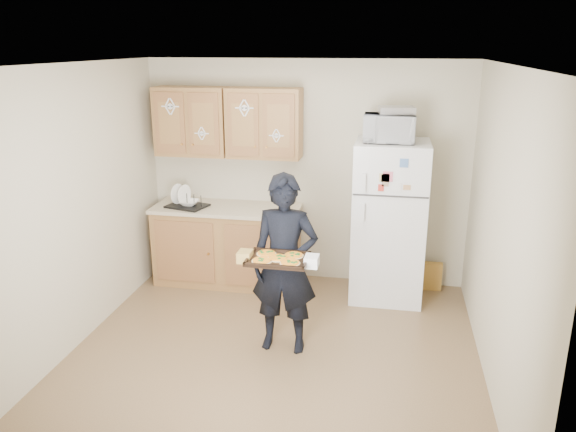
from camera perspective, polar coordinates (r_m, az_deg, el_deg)
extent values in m
plane|color=brown|center=(5.16, -1.47, -13.83)|extent=(3.60, 3.60, 0.00)
plane|color=white|center=(4.42, -1.72, 15.15)|extent=(3.60, 3.60, 0.00)
cube|color=#C1B79C|center=(6.35, 1.82, 4.38)|extent=(3.60, 0.04, 2.50)
cube|color=#C1B79C|center=(3.03, -8.85, -10.68)|extent=(3.60, 0.04, 2.50)
cube|color=#C1B79C|center=(5.30, -20.97, 0.64)|extent=(0.04, 3.60, 2.50)
cube|color=#C1B79C|center=(4.62, 20.80, -1.69)|extent=(0.04, 3.60, 2.50)
cube|color=white|center=(6.03, 10.20, -0.54)|extent=(0.75, 0.70, 1.70)
cube|color=olive|center=(6.46, -6.16, -3.07)|extent=(1.60, 0.60, 0.86)
cube|color=beige|center=(6.32, -6.29, 0.76)|extent=(1.64, 0.64, 0.04)
cube|color=olive|center=(6.38, -9.71, 9.46)|extent=(0.80, 0.33, 0.75)
cube|color=olive|center=(6.15, -2.41, 9.40)|extent=(0.80, 0.33, 0.75)
cube|color=gold|center=(6.51, 14.47, -5.94)|extent=(0.20, 0.07, 0.32)
imported|color=black|center=(4.91, -0.34, -4.95)|extent=(0.59, 0.39, 1.61)
cube|color=black|center=(4.58, -1.03, -4.48)|extent=(0.50, 0.37, 0.04)
cylinder|color=orange|center=(4.52, -2.68, -4.54)|extent=(0.17, 0.17, 0.02)
cylinder|color=orange|center=(4.48, 0.20, -4.75)|extent=(0.17, 0.17, 0.02)
cylinder|color=orange|center=(4.67, -2.21, -3.80)|extent=(0.17, 0.17, 0.02)
cylinder|color=orange|center=(4.63, 0.59, -4.00)|extent=(0.17, 0.17, 0.02)
cylinder|color=orange|center=(4.57, -1.03, -4.27)|extent=(0.17, 0.17, 0.02)
imported|color=white|center=(5.76, 10.22, 8.76)|extent=(0.51, 0.35, 0.28)
cube|color=#B9B9C1|center=(5.76, 10.98, 10.50)|extent=(0.37, 0.28, 0.07)
cube|color=black|center=(6.36, -10.22, 1.66)|extent=(0.49, 0.42, 0.17)
imported|color=white|center=(6.36, -10.03, 1.34)|extent=(0.22, 0.22, 0.05)
imported|color=white|center=(6.08, -0.39, 1.41)|extent=(0.11, 0.11, 0.21)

